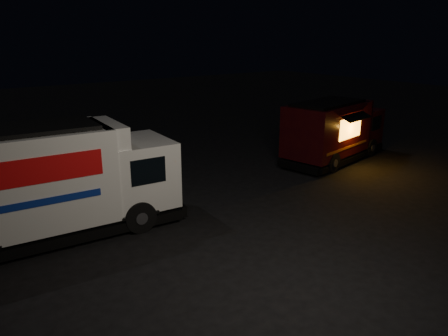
% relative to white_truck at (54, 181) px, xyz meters
% --- Properties ---
extents(ground, '(80.00, 80.00, 0.00)m').
position_rel_white_truck_xyz_m(ground, '(3.94, -2.59, -1.56)').
color(ground, black).
rests_on(ground, ground).
extents(white_truck, '(7.04, 2.86, 3.12)m').
position_rel_white_truck_xyz_m(white_truck, '(0.00, 0.00, 0.00)').
color(white_truck, silver).
rests_on(white_truck, ground).
extents(red_truck, '(5.99, 3.09, 2.66)m').
position_rel_white_truck_xyz_m(red_truck, '(12.10, 0.52, -0.23)').
color(red_truck, '#340909').
rests_on(red_truck, ground).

